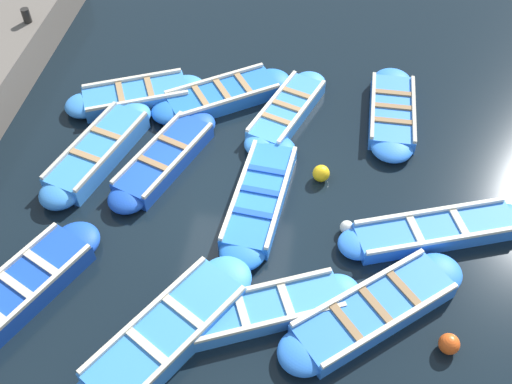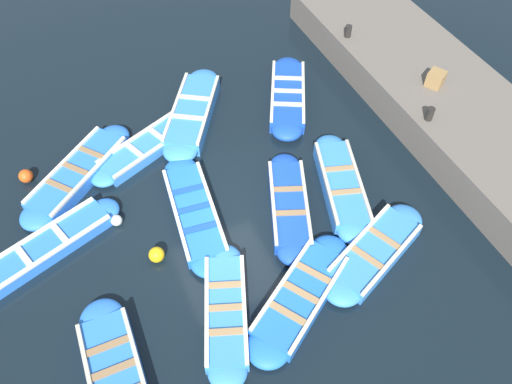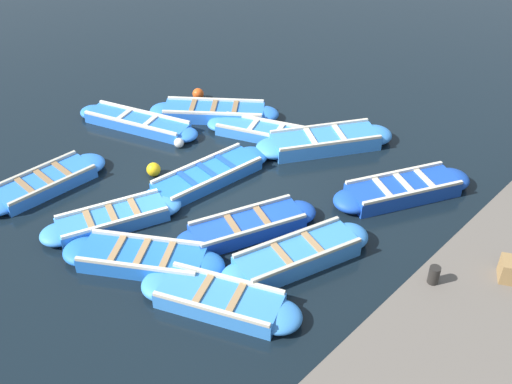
# 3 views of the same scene
# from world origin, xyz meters

# --- Properties ---
(ground_plane) EXTENTS (120.00, 120.00, 0.00)m
(ground_plane) POSITION_xyz_m (0.00, 0.00, 0.00)
(ground_plane) COLOR black
(boat_drifting) EXTENTS (1.97, 3.38, 0.41)m
(boat_drifting) POSITION_xyz_m (-1.54, 0.49, 0.18)
(boat_drifting) COLOR #1947B7
(boat_drifting) RESTS_ON ground
(boat_broadside) EXTENTS (3.47, 3.05, 0.40)m
(boat_broadside) POSITION_xyz_m (2.83, -2.59, 0.17)
(boat_broadside) COLOR blue
(boat_broadside) RESTS_ON ground
(boat_alongside) EXTENTS (3.35, 2.10, 0.40)m
(boat_alongside) POSITION_xyz_m (-2.68, 2.44, 0.17)
(boat_alongside) COLOR #3884E0
(boat_alongside) RESTS_ON ground
(boat_outer_right) EXTENTS (1.26, 3.73, 0.36)m
(boat_outer_right) POSITION_xyz_m (0.59, -0.27, 0.15)
(boat_outer_right) COLOR blue
(boat_outer_right) RESTS_ON ground
(boat_near_quay) EXTENTS (3.38, 2.64, 0.40)m
(boat_near_quay) POSITION_xyz_m (-0.68, 2.72, 0.17)
(boat_near_quay) COLOR blue
(boat_near_quay) RESTS_ON ground
(boat_centre) EXTENTS (2.83, 3.72, 0.45)m
(boat_centre) POSITION_xyz_m (-0.54, -3.51, 0.19)
(boat_centre) COLOR #3884E0
(boat_centre) RESTS_ON ground
(boat_tucked) EXTENTS (1.83, 3.54, 0.47)m
(boat_tucked) POSITION_xyz_m (-2.97, 0.49, 0.20)
(boat_tucked) COLOR #3884E0
(boat_tucked) RESTS_ON ground
(boat_bow_out) EXTENTS (3.49, 2.02, 0.35)m
(boat_bow_out) POSITION_xyz_m (0.98, -2.81, 0.15)
(boat_bow_out) COLOR #3884E0
(boat_bow_out) RESTS_ON ground
(boat_far_corner) EXTENTS (1.87, 3.28, 0.37)m
(boat_far_corner) POSITION_xyz_m (0.86, 2.37, 0.16)
(boat_far_corner) COLOR #3884E0
(boat_far_corner) RESTS_ON ground
(boat_inner_gap) EXTENTS (3.85, 1.93, 0.36)m
(boat_inner_gap) POSITION_xyz_m (3.99, -0.70, 0.15)
(boat_inner_gap) COLOR blue
(boat_inner_gap) RESTS_ON ground
(boat_stern_in) EXTENTS (1.04, 3.29, 0.37)m
(boat_stern_in) POSITION_xyz_m (3.24, 2.67, 0.15)
(boat_stern_in) COLOR blue
(boat_stern_in) RESTS_ON ground
(boat_outer_left) EXTENTS (2.41, 3.58, 0.45)m
(boat_outer_left) POSITION_xyz_m (-3.27, -3.04, 0.19)
(boat_outer_left) COLOR #1947B7
(boat_outer_left) RESTS_ON ground
(quay_wall) EXTENTS (3.26, 13.86, 0.95)m
(quay_wall) POSITION_xyz_m (-6.96, 0.00, 0.48)
(quay_wall) COLOR #605951
(quay_wall) RESTS_ON ground
(bollard_mid_north) EXTENTS (0.20, 0.20, 0.35)m
(bollard_mid_north) POSITION_xyz_m (-5.68, 0.00, 1.13)
(bollard_mid_north) COLOR black
(bollard_mid_north) RESTS_ON quay_wall
(wooden_crate) EXTENTS (0.57, 0.57, 0.41)m
(wooden_crate) POSITION_xyz_m (-6.64, -1.04, 1.16)
(wooden_crate) COLOR olive
(wooden_crate) RESTS_ON quay_wall
(buoy_orange_near) EXTENTS (0.35, 0.35, 0.35)m
(buoy_orange_near) POSITION_xyz_m (1.75, 0.50, 0.18)
(buoy_orange_near) COLOR #EAB214
(buoy_orange_near) RESTS_ON ground
(buoy_yellow_far) EXTENTS (0.35, 0.35, 0.35)m
(buoy_yellow_far) POSITION_xyz_m (4.04, -3.06, 0.17)
(buoy_yellow_far) COLOR #E05119
(buoy_yellow_far) RESTS_ON ground
(buoy_white_drifting) EXTENTS (0.27, 0.27, 0.27)m
(buoy_white_drifting) POSITION_xyz_m (2.32, -0.81, 0.13)
(buoy_white_drifting) COLOR silver
(buoy_white_drifting) RESTS_ON ground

